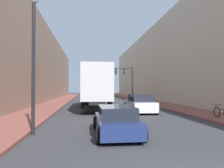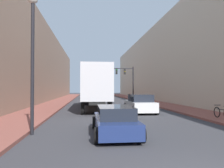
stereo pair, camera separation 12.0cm
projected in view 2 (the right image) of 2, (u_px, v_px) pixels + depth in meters
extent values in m
cube|color=brown|center=(147.00, 101.00, 34.60)|extent=(3.36, 80.00, 0.15)
cube|color=brown|center=(59.00, 102.00, 33.10)|extent=(3.36, 80.00, 0.15)
cube|color=beige|center=(175.00, 62.00, 35.24)|extent=(6.00, 80.00, 12.74)
cube|color=#997A66|center=(27.00, 63.00, 32.70)|extent=(6.00, 80.00, 11.82)
cube|color=silver|center=(95.00, 83.00, 21.83)|extent=(2.57, 10.61, 3.05)
cube|color=black|center=(95.00, 100.00, 21.80)|extent=(1.29, 10.61, 0.24)
cube|color=black|center=(93.00, 94.00, 28.45)|extent=(2.57, 2.75, 2.66)
cylinder|color=black|center=(83.00, 108.00, 17.59)|extent=(0.25, 1.00, 1.00)
cylinder|color=black|center=(111.00, 108.00, 17.84)|extent=(0.25, 1.00, 1.00)
cylinder|color=black|center=(83.00, 107.00, 18.78)|extent=(0.25, 1.00, 1.00)
cylinder|color=black|center=(109.00, 107.00, 19.03)|extent=(0.25, 1.00, 1.00)
cylinder|color=black|center=(85.00, 101.00, 28.31)|extent=(0.25, 1.00, 1.00)
cylinder|color=black|center=(102.00, 101.00, 28.56)|extent=(0.25, 1.00, 1.00)
cube|color=navy|center=(115.00, 124.00, 10.06)|extent=(1.71, 4.51, 0.61)
cube|color=#1E232D|center=(115.00, 112.00, 9.85)|extent=(1.51, 2.48, 0.52)
cylinder|color=black|center=(95.00, 122.00, 11.51)|extent=(0.25, 0.64, 0.64)
cylinder|color=black|center=(127.00, 122.00, 11.70)|extent=(0.25, 0.64, 0.64)
cylinder|color=black|center=(98.00, 136.00, 8.31)|extent=(0.25, 0.64, 0.64)
cylinder|color=black|center=(142.00, 135.00, 8.50)|extent=(0.25, 0.64, 0.64)
cube|color=silver|center=(140.00, 106.00, 19.16)|extent=(1.94, 4.71, 0.80)
cube|color=#1E232D|center=(140.00, 98.00, 18.94)|extent=(1.71, 2.59, 0.61)
cylinder|color=black|center=(126.00, 107.00, 20.69)|extent=(0.25, 0.70, 0.70)
cylinder|color=black|center=(146.00, 107.00, 20.91)|extent=(0.25, 0.70, 0.70)
cylinder|color=black|center=(133.00, 111.00, 17.30)|extent=(0.25, 0.70, 0.70)
cylinder|color=black|center=(157.00, 110.00, 17.51)|extent=(0.25, 0.70, 0.70)
cylinder|color=black|center=(133.00, 84.00, 36.31)|extent=(0.20, 0.20, 5.71)
cube|color=black|center=(117.00, 68.00, 36.06)|extent=(5.57, 0.12, 0.12)
cube|color=black|center=(125.00, 72.00, 36.20)|extent=(0.30, 0.24, 0.90)
sphere|color=gold|center=(125.00, 72.00, 36.06)|extent=(0.18, 0.18, 0.18)
cube|color=black|center=(117.00, 72.00, 36.05)|extent=(0.30, 0.24, 0.90)
sphere|color=green|center=(117.00, 70.00, 35.91)|extent=(0.18, 0.18, 0.18)
cube|color=black|center=(108.00, 71.00, 35.90)|extent=(0.30, 0.24, 0.90)
sphere|color=green|center=(108.00, 70.00, 35.76)|extent=(0.18, 0.18, 0.18)
cylinder|color=black|center=(32.00, 68.00, 10.01)|extent=(0.16, 0.16, 6.10)
torus|color=black|center=(217.00, 112.00, 14.74)|extent=(0.06, 0.72, 0.72)
cube|color=black|center=(222.00, 110.00, 14.20)|extent=(0.04, 1.11, 0.04)
cube|color=black|center=(217.00, 105.00, 14.70)|extent=(0.44, 0.04, 0.04)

